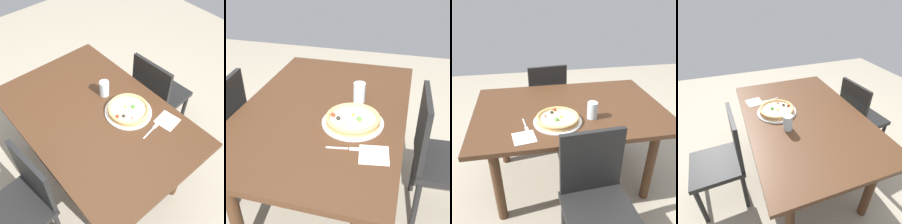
% 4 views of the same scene
% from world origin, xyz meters
% --- Properties ---
extents(ground_plane, '(6.00, 6.00, 0.00)m').
position_xyz_m(ground_plane, '(0.00, 0.00, 0.00)').
color(ground_plane, '#9E937F').
extents(dining_table, '(1.46, 0.97, 0.72)m').
position_xyz_m(dining_table, '(0.00, 0.00, 0.62)').
color(dining_table, '#472B19').
rests_on(dining_table, ground).
extents(chair_near, '(0.44, 0.44, 0.87)m').
position_xyz_m(chair_near, '(0.12, -0.70, 0.48)').
color(chair_near, black).
rests_on(chair_near, ground).
extents(chair_far, '(0.42, 0.42, 0.87)m').
position_xyz_m(chair_far, '(-0.02, 0.70, 0.48)').
color(chair_far, black).
rests_on(chair_far, ground).
extents(plate, '(0.34, 0.34, 0.01)m').
position_xyz_m(plate, '(0.12, 0.20, 0.73)').
color(plate, white).
rests_on(plate, dining_table).
extents(pizza, '(0.30, 0.30, 0.05)m').
position_xyz_m(pizza, '(0.12, 0.20, 0.75)').
color(pizza, tan).
rests_on(pizza, plate).
extents(fork, '(0.04, 0.17, 0.00)m').
position_xyz_m(fork, '(0.35, 0.21, 0.72)').
color(fork, silver).
rests_on(fork, dining_table).
extents(drinking_glass, '(0.07, 0.07, 0.12)m').
position_xyz_m(drinking_glass, '(-0.13, 0.18, 0.78)').
color(drinking_glass, silver).
rests_on(drinking_glass, dining_table).
extents(napkin, '(0.16, 0.16, 0.00)m').
position_xyz_m(napkin, '(0.36, 0.35, 0.72)').
color(napkin, white).
rests_on(napkin, dining_table).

